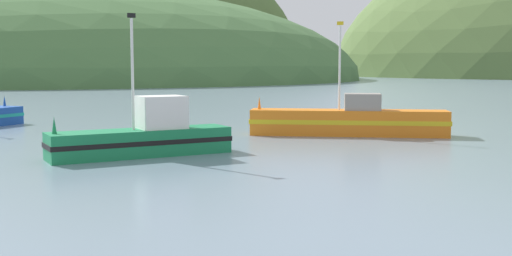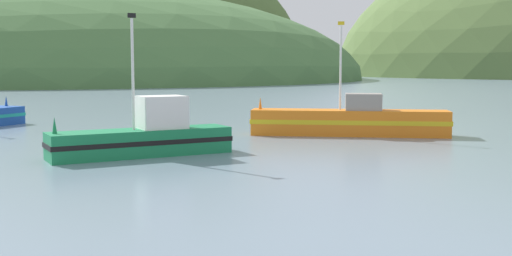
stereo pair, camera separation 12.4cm
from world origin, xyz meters
name	(u,v)px [view 2 (the right image)]	position (x,y,z in m)	size (l,w,h in m)	color
hill_far_center	(3,78)	(-85.73, 191.80, 0.00)	(162.60, 130.08, 48.71)	#2D562D
hill_far_right	(113,77)	(-56.88, 205.52, 0.00)	(120.60, 96.48, 89.95)	#516B38
hill_mid_right	(0,79)	(-78.85, 175.09, 0.00)	(192.11, 153.69, 50.87)	#47703D
fishing_boat_orange	(350,121)	(2.69, 45.88, 0.82)	(11.09, 2.57, 6.32)	orange
fishing_boat_green	(145,137)	(-6.94, 37.47, 0.83)	(7.74, 5.76, 6.13)	#197A47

